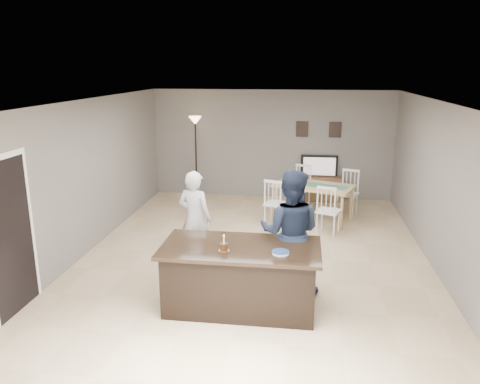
# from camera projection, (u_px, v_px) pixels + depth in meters

# --- Properties ---
(floor) EXTENTS (8.00, 8.00, 0.00)m
(floor) POSITION_uv_depth(u_px,v_px,m) (254.00, 256.00, 8.26)
(floor) COLOR tan
(floor) RESTS_ON ground
(room_shell) EXTENTS (8.00, 8.00, 8.00)m
(room_shell) POSITION_uv_depth(u_px,v_px,m) (255.00, 163.00, 7.82)
(room_shell) COLOR slate
(room_shell) RESTS_ON floor
(kitchen_island) EXTENTS (2.15, 1.10, 0.90)m
(kitchen_island) POSITION_uv_depth(u_px,v_px,m) (241.00, 276.00, 6.42)
(kitchen_island) COLOR black
(kitchen_island) RESTS_ON floor
(tv_console) EXTENTS (1.20, 0.40, 0.60)m
(tv_console) POSITION_uv_depth(u_px,v_px,m) (318.00, 189.00, 11.63)
(tv_console) COLOR brown
(tv_console) RESTS_ON floor
(television) EXTENTS (0.91, 0.12, 0.53)m
(television) POSITION_uv_depth(u_px,v_px,m) (319.00, 166.00, 11.55)
(television) COLOR black
(television) RESTS_ON tv_console
(tv_screen_glow) EXTENTS (0.78, 0.00, 0.78)m
(tv_screen_glow) POSITION_uv_depth(u_px,v_px,m) (319.00, 166.00, 11.47)
(tv_screen_glow) COLOR orange
(tv_screen_glow) RESTS_ON tv_console
(picture_frames) EXTENTS (1.10, 0.02, 0.38)m
(picture_frames) POSITION_uv_depth(u_px,v_px,m) (319.00, 129.00, 11.46)
(picture_frames) COLOR black
(picture_frames) RESTS_ON room_shell
(doorway) EXTENTS (0.00, 2.10, 2.65)m
(doorway) POSITION_uv_depth(u_px,v_px,m) (10.00, 223.00, 6.12)
(doorway) COLOR black
(doorway) RESTS_ON floor
(woman) EXTENTS (0.67, 0.54, 1.61)m
(woman) POSITION_uv_depth(u_px,v_px,m) (195.00, 219.00, 7.74)
(woman) COLOR silver
(woman) RESTS_ON floor
(man) EXTENTS (0.98, 0.81, 1.86)m
(man) POSITION_uv_depth(u_px,v_px,m) (290.00, 232.00, 6.74)
(man) COLOR #161E31
(man) RESTS_ON floor
(birthday_cake) EXTENTS (0.14, 0.14, 0.22)m
(birthday_cake) POSITION_uv_depth(u_px,v_px,m) (224.00, 247.00, 6.14)
(birthday_cake) COLOR gold
(birthday_cake) RESTS_ON kitchen_island
(plate_stack) EXTENTS (0.23, 0.23, 0.04)m
(plate_stack) POSITION_uv_depth(u_px,v_px,m) (281.00, 253.00, 6.04)
(plate_stack) COLOR white
(plate_stack) RESTS_ON kitchen_island
(dining_table) EXTENTS (2.10, 2.27, 1.00)m
(dining_table) POSITION_uv_depth(u_px,v_px,m) (313.00, 191.00, 10.11)
(dining_table) COLOR tan
(dining_table) RESTS_ON floor
(floor_lamp) EXTENTS (0.31, 0.31, 2.07)m
(floor_lamp) POSITION_uv_depth(u_px,v_px,m) (196.00, 135.00, 11.44)
(floor_lamp) COLOR black
(floor_lamp) RESTS_ON floor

